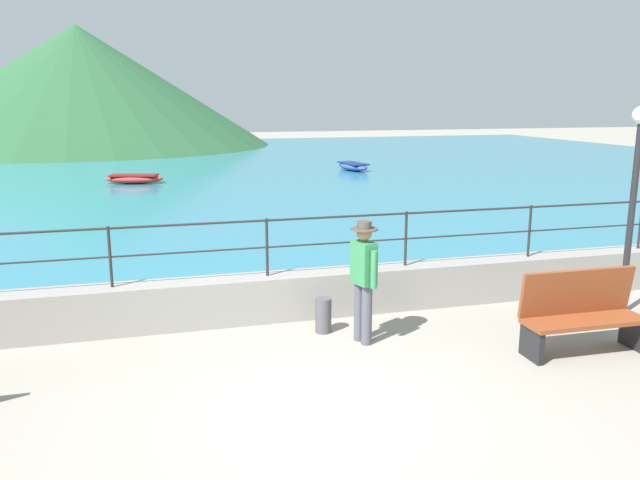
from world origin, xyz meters
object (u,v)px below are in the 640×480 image
at_px(bollard, 323,315).
at_px(boat_1, 353,166).
at_px(person_walking, 364,276).
at_px(boat_0, 134,179).
at_px(lamp_post, 635,178).
at_px(bench_far, 581,312).

relative_size(bollard, boat_1, 0.22).
relative_size(person_walking, bollard, 3.36).
height_order(bollard, boat_0, bollard).
distance_m(lamp_post, boat_1, 20.91).
relative_size(lamp_post, boat_0, 1.34).
bearing_deg(boat_1, lamp_post, -96.47).
bearing_deg(lamp_post, boat_1, 83.53).
relative_size(bench_far, boat_0, 0.70).
bearing_deg(bollard, lamp_post, -5.70).
distance_m(lamp_post, bollard, 5.24).
bearing_deg(person_walking, boat_0, 99.81).
height_order(person_walking, bollard, person_walking).
bearing_deg(boat_1, person_walking, -108.07).
bearing_deg(boat_0, lamp_post, -67.58).
bearing_deg(boat_1, boat_0, -167.50).
relative_size(boat_0, boat_1, 1.01).
bearing_deg(bench_far, bollard, 152.77).
height_order(bollard, boat_1, bollard).
bearing_deg(bollard, bench_far, -27.23).
distance_m(bollard, boat_0, 18.21).
height_order(person_walking, boat_1, person_walking).
bearing_deg(lamp_post, person_walking, -179.35).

